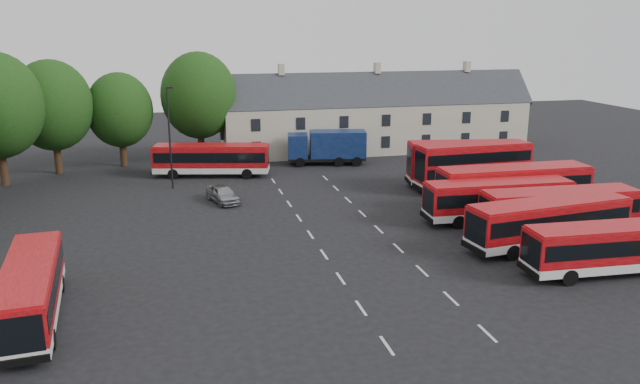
{
  "coord_description": "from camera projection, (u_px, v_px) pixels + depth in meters",
  "views": [
    {
      "loc": [
        -8.87,
        -38.11,
        14.02
      ],
      "look_at": [
        1.41,
        5.03,
        2.2
      ],
      "focal_mm": 35.0,
      "sensor_mm": 36.0,
      "label": 1
    }
  ],
  "objects": [
    {
      "name": "bus_row_b",
      "position": [
        549.0,
        220.0,
        40.31
      ],
      "size": [
        11.44,
        3.93,
        3.17
      ],
      "rotation": [
        0.0,
        0.0,
        0.13
      ],
      "color": "silver",
      "rests_on": "ground"
    },
    {
      "name": "lane_markings",
      "position": [
        345.0,
        232.0,
        43.86
      ],
      "size": [
        5.15,
        33.8,
        0.01
      ],
      "color": "beige",
      "rests_on": "ground"
    },
    {
      "name": "silver_car",
      "position": [
        223.0,
        194.0,
        51.07
      ],
      "size": [
        2.88,
        4.5,
        1.43
      ],
      "primitive_type": "imported",
      "rotation": [
        0.0,
        0.0,
        0.31
      ],
      "color": "#9FA2A7",
      "rests_on": "ground"
    },
    {
      "name": "bus_row_c",
      "position": [
        560.0,
        207.0,
        43.22
      ],
      "size": [
        11.1,
        3.1,
        3.11
      ],
      "rotation": [
        0.0,
        0.0,
        -0.05
      ],
      "color": "silver",
      "rests_on": "ground"
    },
    {
      "name": "ground",
      "position": [
        317.0,
        244.0,
        41.42
      ],
      "size": [
        140.0,
        140.0,
        0.0
      ],
      "primitive_type": "plane",
      "color": "black",
      "rests_on": "ground"
    },
    {
      "name": "bus_row_e",
      "position": [
        514.0,
        184.0,
        48.94
      ],
      "size": [
        12.17,
        3.04,
        3.43
      ],
      "rotation": [
        0.0,
        0.0,
        -0.02
      ],
      "color": "silver",
      "rests_on": "ground"
    },
    {
      "name": "terrace_houses",
      "position": [
        376.0,
        117.0,
        71.76
      ],
      "size": [
        35.7,
        7.13,
        10.06
      ],
      "color": "beige",
      "rests_on": "ground"
    },
    {
      "name": "bus_row_a",
      "position": [
        614.0,
        245.0,
        35.99
      ],
      "size": [
        10.64,
        2.91,
        2.98
      ],
      "rotation": [
        0.0,
        0.0,
        -0.05
      ],
      "color": "silver",
      "rests_on": "ground"
    },
    {
      "name": "bus_row_d",
      "position": [
        498.0,
        197.0,
        45.78
      ],
      "size": [
        10.98,
        2.99,
        3.08
      ],
      "rotation": [
        0.0,
        0.0,
        -0.04
      ],
      "color": "silver",
      "rests_on": "ground"
    },
    {
      "name": "bus_north",
      "position": [
        211.0,
        157.0,
        59.67
      ],
      "size": [
        11.2,
        4.86,
        3.09
      ],
      "rotation": [
        0.0,
        0.0,
        -0.22
      ],
      "color": "silver",
      "rests_on": "ground"
    },
    {
      "name": "bus_dd_north",
      "position": [
        464.0,
        161.0,
        55.82
      ],
      "size": [
        10.24,
        3.88,
        4.1
      ],
      "rotation": [
        0.0,
        0.0,
        -0.16
      ],
      "color": "silver",
      "rests_on": "ground"
    },
    {
      "name": "lamppost",
      "position": [
        170.0,
        135.0,
        54.4
      ],
      "size": [
        0.63,
        0.34,
        9.01
      ],
      "rotation": [
        0.0,
        0.0,
        -0.22
      ],
      "color": "black",
      "rests_on": "ground"
    },
    {
      "name": "treeline",
      "position": [
        29.0,
        115.0,
        53.26
      ],
      "size": [
        29.92,
        32.59,
        12.01
      ],
      "color": "black",
      "rests_on": "ground"
    },
    {
      "name": "bus_west",
      "position": [
        30.0,
        287.0,
        30.21
      ],
      "size": [
        3.32,
        10.56,
        2.94
      ],
      "rotation": [
        0.0,
        0.0,
        1.66
      ],
      "color": "silver",
      "rests_on": "ground"
    },
    {
      "name": "bus_dd_south",
      "position": [
        473.0,
        164.0,
        54.4
      ],
      "size": [
        10.3,
        2.8,
        4.19
      ],
      "rotation": [
        0.0,
        0.0,
        0.04
      ],
      "color": "silver",
      "rests_on": "ground"
    },
    {
      "name": "box_truck",
      "position": [
        328.0,
        146.0,
        64.82
      ],
      "size": [
        8.36,
        3.86,
        3.52
      ],
      "rotation": [
        0.0,
        0.0,
        -0.17
      ],
      "color": "black",
      "rests_on": "ground"
    }
  ]
}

